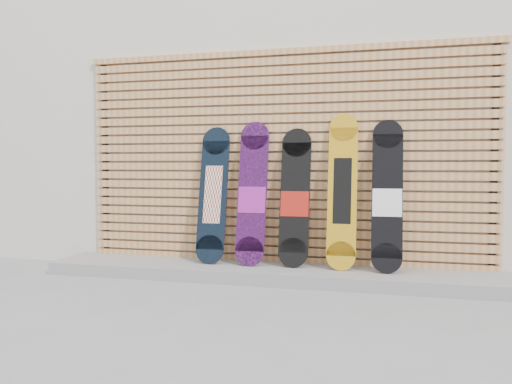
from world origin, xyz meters
TOP-DOWN VIEW (x-y plane):
  - ground at (0.00, 0.00)m, footprint 80.00×80.00m
  - building at (0.50, 3.50)m, footprint 12.00×5.00m
  - concrete_step at (-0.15, 0.68)m, footprint 4.60×0.70m
  - slat_wall at (-0.15, 0.97)m, footprint 4.26×0.08m
  - snowboard_0 at (-0.83, 0.79)m, footprint 0.30×0.30m
  - snowboard_1 at (-0.41, 0.79)m, footprint 0.29×0.31m
  - snowboard_2 at (0.02, 0.80)m, footprint 0.29×0.28m
  - snowboard_3 at (0.49, 0.79)m, footprint 0.28×0.30m
  - snowboard_4 at (0.91, 0.77)m, footprint 0.28×0.34m

SIDE VIEW (x-z plane):
  - ground at x=0.00m, z-range 0.00..0.00m
  - concrete_step at x=-0.15m, z-range 0.00..0.12m
  - snowboard_2 at x=0.02m, z-range 0.11..1.48m
  - snowboard_0 at x=-0.83m, z-range 0.12..1.52m
  - snowboard_4 at x=0.91m, z-range 0.11..1.54m
  - snowboard_1 at x=-0.41m, z-range 0.11..1.55m
  - snowboard_3 at x=0.49m, z-range 0.12..1.62m
  - slat_wall at x=-0.15m, z-range 0.06..2.35m
  - building at x=0.50m, z-range 0.00..3.60m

